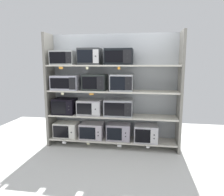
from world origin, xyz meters
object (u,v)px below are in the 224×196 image
object	(u,v)px
microwave_6	(119,107)
microwave_8	(95,82)
microwave_0	(66,129)
microwave_1	(92,130)
microwave_5	(90,107)
microwave_9	(122,83)
microwave_2	(119,132)
microwave_4	(65,106)
microwave_7	(66,83)
microwave_10	(64,58)
microwave_3	(146,133)
microwave_11	(90,57)
microwave_12	(119,57)

from	to	relation	value
microwave_6	microwave_8	size ratio (longest dim) A/B	1.22
microwave_0	microwave_1	bearing A→B (deg)	0.01
microwave_5	microwave_9	world-z (taller)	microwave_9
microwave_0	microwave_2	bearing A→B (deg)	0.01
microwave_4	microwave_6	distance (m)	1.14
microwave_5	microwave_7	world-z (taller)	microwave_7
microwave_0	microwave_4	world-z (taller)	microwave_4
microwave_0	microwave_7	bearing A→B (deg)	0.75
microwave_7	microwave_10	xyz separation A→B (m)	(-0.04, -0.00, 0.50)
microwave_1	microwave_3	bearing A→B (deg)	-0.00
microwave_6	microwave_3	bearing A→B (deg)	-0.01
microwave_8	microwave_11	bearing A→B (deg)	179.99
microwave_5	microwave_8	bearing A→B (deg)	-0.03
microwave_12	microwave_9	bearing A→B (deg)	-0.35
microwave_5	microwave_12	xyz separation A→B (m)	(0.60, 0.00, 1.02)
microwave_8	microwave_12	distance (m)	0.70
microwave_3	microwave_8	world-z (taller)	microwave_8
microwave_2	microwave_10	world-z (taller)	microwave_10
microwave_11	microwave_5	bearing A→B (deg)	179.87
microwave_3	microwave_5	xyz separation A→B (m)	(-1.16, 0.00, 0.49)
microwave_10	microwave_11	xyz separation A→B (m)	(0.55, 0.00, 0.02)
microwave_9	microwave_1	bearing A→B (deg)	179.99
microwave_5	microwave_4	bearing A→B (deg)	-179.97
microwave_4	microwave_8	world-z (taller)	microwave_8
microwave_7	microwave_11	world-z (taller)	microwave_11
microwave_2	microwave_4	world-z (taller)	microwave_4
microwave_3	microwave_8	distance (m)	1.46
microwave_2	microwave_6	xyz separation A→B (m)	(-0.00, -0.00, 0.51)
microwave_0	microwave_1	world-z (taller)	microwave_1
microwave_1	microwave_10	size ratio (longest dim) A/B	1.00
microwave_7	microwave_1	bearing A→B (deg)	-0.03
microwave_2	microwave_4	distance (m)	1.25
microwave_11	microwave_12	world-z (taller)	microwave_11
microwave_1	microwave_7	size ratio (longest dim) A/B	0.86
microwave_9	microwave_8	bearing A→B (deg)	179.98
microwave_9	microwave_10	bearing A→B (deg)	-180.00
microwave_3	microwave_8	size ratio (longest dim) A/B	0.99
microwave_0	microwave_9	xyz separation A→B (m)	(1.18, 0.00, 1.02)
microwave_2	microwave_3	world-z (taller)	microwave_3
microwave_4	microwave_10	distance (m)	0.99
microwave_5	microwave_0	bearing A→B (deg)	-179.96
microwave_1	microwave_0	bearing A→B (deg)	-179.99
microwave_10	microwave_9	bearing A→B (deg)	0.00
microwave_6	microwave_12	bearing A→B (deg)	131.98
microwave_3	microwave_9	distance (m)	1.13
microwave_4	microwave_6	world-z (taller)	microwave_6
microwave_7	microwave_10	size ratio (longest dim) A/B	1.17
microwave_6	microwave_11	world-z (taller)	microwave_11
microwave_5	microwave_10	distance (m)	1.14
microwave_1	microwave_8	xyz separation A→B (m)	(0.07, 0.00, 1.02)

